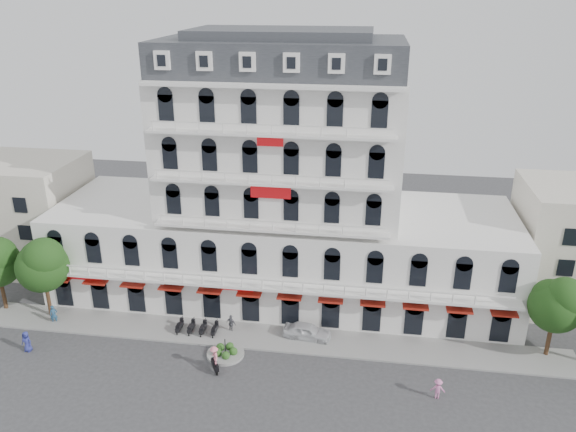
% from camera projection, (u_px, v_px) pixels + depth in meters
% --- Properties ---
extents(ground, '(120.00, 120.00, 0.00)m').
position_uv_depth(ground, '(244.00, 407.00, 41.95)').
color(ground, '#38383A').
rests_on(ground, ground).
extents(sidewalk, '(53.00, 4.00, 0.16)m').
position_uv_depth(sidewalk, '(267.00, 337.00, 50.17)').
color(sidewalk, gray).
rests_on(sidewalk, ground).
extents(main_building, '(45.00, 15.00, 25.80)m').
position_uv_depth(main_building, '(282.00, 199.00, 54.69)').
color(main_building, silver).
rests_on(main_building, ground).
extents(flank_building_west, '(14.00, 10.00, 12.00)m').
position_uv_depth(flank_building_west, '(18.00, 212.00, 62.16)').
color(flank_building_west, beige).
rests_on(flank_building_west, ground).
extents(traffic_island, '(3.20, 3.20, 1.60)m').
position_uv_depth(traffic_island, '(226.00, 352.00, 47.77)').
color(traffic_island, gray).
rests_on(traffic_island, ground).
extents(parked_scooter_row, '(4.40, 1.80, 1.10)m').
position_uv_depth(parked_scooter_row, '(198.00, 333.00, 50.89)').
color(parked_scooter_row, black).
rests_on(parked_scooter_row, ground).
extents(tree_west_inner, '(4.76, 4.76, 8.25)m').
position_uv_depth(tree_west_inner, '(42.00, 263.00, 51.39)').
color(tree_west_inner, '#382314').
rests_on(tree_west_inner, ground).
extents(tree_east_inner, '(4.40, 4.37, 7.57)m').
position_uv_depth(tree_east_inner, '(557.00, 303.00, 45.81)').
color(tree_east_inner, '#382314').
rests_on(tree_east_inner, ground).
extents(parked_car, '(4.44, 2.15, 1.46)m').
position_uv_depth(parked_car, '(307.00, 331.00, 49.88)').
color(parked_car, silver).
rests_on(parked_car, ground).
extents(rider_center, '(1.18, 1.55, 2.33)m').
position_uv_depth(rider_center, '(215.00, 358.00, 45.43)').
color(rider_center, black).
rests_on(rider_center, ground).
extents(pedestrian_left, '(0.99, 0.70, 1.91)m').
position_uv_depth(pedestrian_left, '(27.00, 341.00, 48.06)').
color(pedestrian_left, navy).
rests_on(pedestrian_left, ground).
extents(pedestrian_mid, '(1.09, 0.80, 1.72)m').
position_uv_depth(pedestrian_mid, '(231.00, 324.00, 50.79)').
color(pedestrian_mid, slate).
rests_on(pedestrian_mid, ground).
extents(pedestrian_right, '(1.13, 0.69, 1.70)m').
position_uv_depth(pedestrian_right, '(438.00, 389.00, 42.55)').
color(pedestrian_right, pink).
rests_on(pedestrian_right, ground).
extents(pedestrian_far, '(0.80, 0.69, 1.86)m').
position_uv_depth(pedestrian_far, '(54.00, 315.00, 52.06)').
color(pedestrian_far, navy).
rests_on(pedestrian_far, ground).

